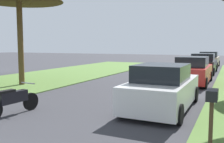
% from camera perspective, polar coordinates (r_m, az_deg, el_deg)
% --- Properties ---
extents(parked_sedan_white, '(1.97, 4.41, 1.57)m').
position_cam_1_polar(parked_sedan_white, '(9.08, 11.24, -3.71)').
color(parked_sedan_white, white).
rests_on(parked_sedan_white, ground).
extents(parked_sedan_red, '(1.97, 4.41, 1.57)m').
position_cam_1_polar(parked_sedan_red, '(15.59, 17.52, 0.08)').
color(parked_sedan_red, red).
rests_on(parked_sedan_red, ground).
extents(parked_sedan_black, '(1.97, 4.41, 1.57)m').
position_cam_1_polar(parked_sedan_black, '(21.80, 19.69, 1.58)').
color(parked_sedan_black, black).
rests_on(parked_sedan_black, ground).
extents(parked_sedan_tan, '(1.97, 4.41, 1.57)m').
position_cam_1_polar(parked_sedan_tan, '(28.23, 20.81, 2.44)').
color(parked_sedan_tan, tan).
rests_on(parked_sedan_tan, ground).
extents(parked_motorcycle, '(0.60, 2.05, 0.97)m').
position_cam_1_polar(parked_motorcycle, '(8.74, -21.27, -5.99)').
color(parked_motorcycle, black).
rests_on(parked_motorcycle, ground).
extents(curbside_mailbox, '(0.22, 0.44, 1.27)m').
position_cam_1_polar(curbside_mailbox, '(5.63, 21.38, -6.42)').
color(curbside_mailbox, brown).
rests_on(curbside_mailbox, grass_verge_right).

